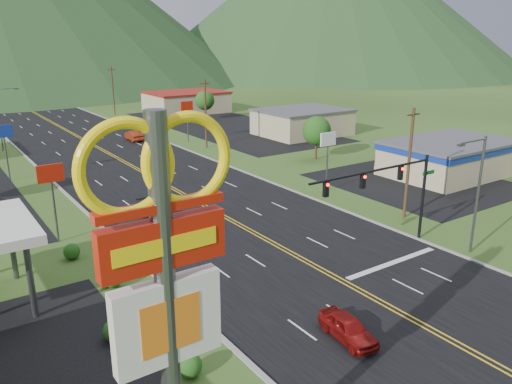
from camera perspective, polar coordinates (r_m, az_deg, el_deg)
pylon_sign at (r=14.21m, az=-10.37°, el=-9.87°), size 4.32×0.60×14.00m
traffic_signal at (r=38.44m, az=15.13°, el=0.93°), size 13.10×0.43×7.00m
streetlight_east at (r=39.96m, az=23.87°, el=0.42°), size 3.28×0.25×9.00m
streetlight_west at (r=81.03m, az=-27.18°, el=7.86°), size 3.28×0.25×9.00m
building_east_near at (r=63.91m, az=21.32°, el=3.88°), size 15.40×10.40×4.10m
building_east_mid at (r=85.32m, az=5.32°, el=7.99°), size 14.40×11.40×4.30m
building_east_far at (r=112.31m, az=-7.95°, el=10.16°), size 16.40×12.40×4.50m
pole_sign_west_a at (r=41.85m, az=-22.35°, el=1.13°), size 2.00×0.18×6.40m
pole_sign_west_b at (r=63.10m, az=-26.87°, el=5.63°), size 2.00×0.18×6.40m
pole_sign_east_a at (r=52.50m, az=8.22°, el=5.32°), size 2.00×0.18×6.40m
pole_sign_east_b at (r=78.69m, az=-7.89°, el=9.26°), size 2.00×0.18×6.40m
tree_east_a at (r=67.39m, az=6.94°, el=6.97°), size 3.84×3.84×5.82m
tree_east_b at (r=100.64m, az=-5.88°, el=10.37°), size 3.84×3.84×5.82m
utility_pole_a at (r=46.22m, az=17.07°, el=3.20°), size 1.60×0.28×10.00m
utility_pole_b at (r=74.52m, az=-5.78°, el=8.95°), size 1.60×0.28×10.00m
utility_pole_c at (r=111.03m, az=-16.02°, el=11.08°), size 1.60×0.28×10.00m
utility_pole_d at (r=149.34m, az=-21.17°, el=12.01°), size 1.60×0.28×10.00m
car_red_near at (r=28.39m, az=10.46°, el=-15.09°), size 2.01×4.08×1.34m
car_dark_mid at (r=46.23m, az=-11.69°, el=-2.16°), size 2.15×4.70×1.33m
car_red_far at (r=82.27m, az=-13.77°, el=6.27°), size 1.95×4.93×1.60m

